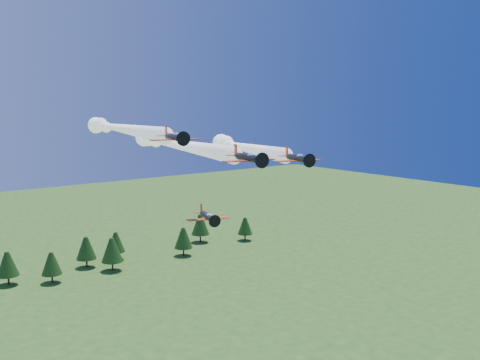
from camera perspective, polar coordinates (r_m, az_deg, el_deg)
plane_lead at (r=97.69m, az=-7.22°, el=3.88°), size 14.04×51.58×3.70m
plane_left at (r=107.97m, az=-12.85°, el=5.44°), size 16.37×58.83×3.70m
plane_right at (r=103.73m, az=0.16°, el=3.55°), size 15.77×40.31×3.70m
plane_slot at (r=85.62m, az=-3.47°, el=-3.91°), size 7.03×7.81×2.47m
treeline at (r=186.03m, az=-22.49°, el=-7.92°), size 179.21×22.11×11.55m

